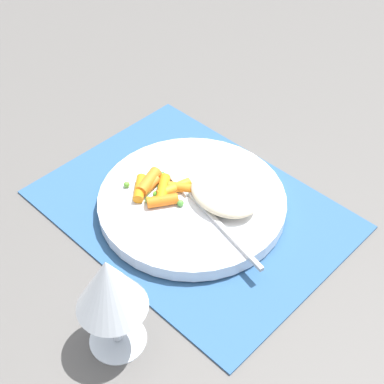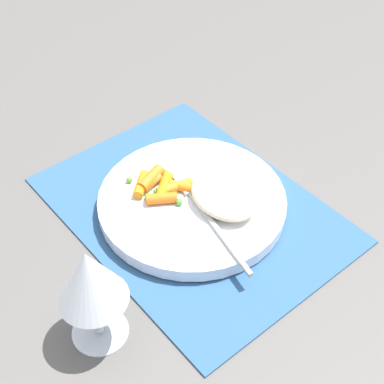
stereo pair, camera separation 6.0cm
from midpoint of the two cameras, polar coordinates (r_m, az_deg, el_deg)
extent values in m
plane|color=#565451|center=(0.81, 2.12, -1.89)|extent=(2.40, 2.40, 0.00)
cube|color=#2D5684|center=(0.81, 2.13, -1.75)|extent=(0.42, 0.31, 0.01)
cylinder|color=white|center=(0.80, 2.15, -1.10)|extent=(0.26, 0.26, 0.02)
ellipsoid|color=beige|center=(0.78, 5.36, -0.54)|extent=(0.10, 0.08, 0.03)
cylinder|color=orange|center=(0.81, -2.04, 1.28)|extent=(0.03, 0.05, 0.02)
cylinder|color=orange|center=(0.80, 0.41, 0.42)|extent=(0.03, 0.05, 0.01)
cylinder|color=orange|center=(0.80, -0.69, 0.38)|extent=(0.04, 0.05, 0.02)
cylinder|color=orange|center=(0.80, 1.24, 0.33)|extent=(0.04, 0.04, 0.01)
cylinder|color=orange|center=(0.80, -2.02, 0.82)|extent=(0.02, 0.04, 0.01)
cylinder|color=orange|center=(0.80, -2.98, 0.68)|extent=(0.04, 0.04, 0.01)
cylinder|color=orange|center=(0.78, -0.86, -0.73)|extent=(0.04, 0.04, 0.02)
sphere|color=#55A53F|center=(0.78, 1.05, -1.21)|extent=(0.01, 0.01, 0.01)
sphere|color=green|center=(0.80, -0.94, 0.65)|extent=(0.01, 0.01, 0.01)
sphere|color=green|center=(0.79, -1.42, -0.03)|extent=(0.01, 0.01, 0.01)
sphere|color=#55AD35|center=(0.82, -1.13, 1.93)|extent=(0.01, 0.01, 0.01)
sphere|color=green|center=(0.82, -0.64, 1.84)|extent=(0.01, 0.01, 0.01)
sphere|color=#59A947|center=(0.79, -0.92, -0.21)|extent=(0.01, 0.01, 0.01)
sphere|color=#5BA132|center=(0.81, -4.24, 1.15)|extent=(0.01, 0.01, 0.01)
sphere|color=green|center=(0.81, -0.24, 0.97)|extent=(0.01, 0.01, 0.01)
sphere|color=#5BA535|center=(0.80, -2.32, 0.27)|extent=(0.01, 0.01, 0.01)
sphere|color=#57A13C|center=(0.79, -2.27, -0.54)|extent=(0.01, 0.01, 0.01)
sphere|color=#50A13A|center=(0.80, 1.42, 0.32)|extent=(0.01, 0.01, 0.01)
cube|color=#BABABA|center=(0.81, 1.27, 0.72)|extent=(0.05, 0.03, 0.01)
cube|color=#BABABA|center=(0.75, 5.01, -4.09)|extent=(0.16, 0.04, 0.01)
cylinder|color=silver|center=(0.69, -6.67, -13.80)|extent=(0.07, 0.07, 0.00)
cylinder|color=silver|center=(0.66, -6.91, -12.22)|extent=(0.01, 0.01, 0.06)
cone|color=silver|center=(0.61, -7.47, -8.55)|extent=(0.08, 0.08, 0.08)
camera|label=1|loc=(0.03, -87.81, 2.12)|focal=53.14mm
camera|label=2|loc=(0.03, 92.19, -2.12)|focal=53.14mm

